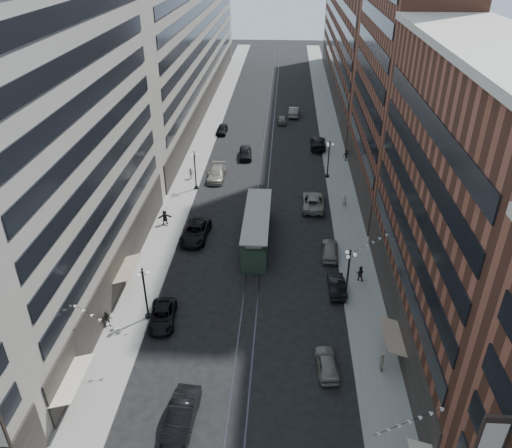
% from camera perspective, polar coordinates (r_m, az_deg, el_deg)
% --- Properties ---
extents(ground, '(220.00, 220.00, 0.00)m').
position_cam_1_polar(ground, '(73.53, 0.93, 5.49)').
color(ground, black).
rests_on(ground, ground).
extents(sidewalk_west, '(4.00, 180.00, 0.15)m').
position_cam_1_polar(sidewalk_west, '(83.79, -6.37, 8.54)').
color(sidewalk_west, gray).
rests_on(sidewalk_west, ground).
extents(sidewalk_east, '(4.00, 180.00, 0.15)m').
position_cam_1_polar(sidewalk_east, '(83.04, 8.93, 8.16)').
color(sidewalk_east, gray).
rests_on(sidewalk_east, ground).
extents(rail_west, '(0.12, 180.00, 0.02)m').
position_cam_1_polar(rail_west, '(82.74, 0.76, 8.40)').
color(rail_west, '#2D2D33').
rests_on(rail_west, ground).
extents(rail_east, '(0.12, 180.00, 0.02)m').
position_cam_1_polar(rail_east, '(82.69, 1.74, 8.37)').
color(rail_east, '#2D2D33').
rests_on(rail_east, ground).
extents(building_west_mid, '(8.00, 36.00, 28.00)m').
position_cam_1_polar(building_west_mid, '(47.46, -21.70, 7.41)').
color(building_west_mid, '#9A9689').
rests_on(building_west_mid, ground).
extents(building_west_far, '(8.00, 90.00, 26.00)m').
position_cam_1_polar(building_west_far, '(106.14, -7.87, 20.31)').
color(building_west_far, '#9A9689').
rests_on(building_west_far, ground).
extents(building_east_mid, '(8.00, 30.00, 24.00)m').
position_cam_1_polar(building_east_mid, '(41.93, 22.78, 1.17)').
color(building_east_mid, brown).
rests_on(building_east_mid, ground).
extents(building_east_tower, '(8.00, 26.00, 42.00)m').
position_cam_1_polar(building_east_tower, '(65.07, 17.08, 20.40)').
color(building_east_tower, brown).
rests_on(building_east_tower, ground).
extents(building_east_far, '(8.00, 72.00, 24.00)m').
position_cam_1_polar(building_east_far, '(114.20, 11.22, 20.22)').
color(building_east_far, brown).
rests_on(building_east_far, ground).
extents(lamppost_sw_far, '(1.03, 1.14, 5.52)m').
position_cam_1_polar(lamppost_sw_far, '(45.97, -12.57, -7.56)').
color(lamppost_sw_far, black).
rests_on(lamppost_sw_far, sidewalk_west).
extents(lamppost_sw_mid, '(1.03, 1.14, 5.52)m').
position_cam_1_polar(lamppost_sw_mid, '(68.70, -6.98, 6.25)').
color(lamppost_sw_mid, black).
rests_on(lamppost_sw_mid, sidewalk_west).
extents(lamppost_se_far, '(1.03, 1.14, 5.52)m').
position_cam_1_polar(lamppost_se_far, '(48.00, 10.48, -5.50)').
color(lamppost_se_far, black).
rests_on(lamppost_se_far, sidewalk_east).
extents(lamppost_se_mid, '(1.03, 1.14, 5.52)m').
position_cam_1_polar(lamppost_se_mid, '(72.52, 8.29, 7.48)').
color(lamppost_se_mid, black).
rests_on(lamppost_se_mid, sidewalk_east).
extents(streetcar, '(2.87, 12.97, 3.59)m').
position_cam_1_polar(streetcar, '(56.78, 0.10, -0.58)').
color(streetcar, '#24392A').
rests_on(streetcar, ground).
extents(car_2, '(2.75, 5.13, 1.37)m').
position_cam_1_polar(car_2, '(46.84, -10.65, -10.29)').
color(car_2, black).
rests_on(car_2, ground).
extents(car_4, '(1.99, 4.29, 1.42)m').
position_cam_1_polar(car_4, '(42.18, 8.11, -15.50)').
color(car_4, slate).
rests_on(car_4, ground).
extents(car_5, '(2.13, 5.31, 1.72)m').
position_cam_1_polar(car_5, '(38.64, -8.49, -20.81)').
color(car_5, black).
rests_on(car_5, ground).
extents(pedestrian_2, '(0.83, 0.54, 1.59)m').
position_cam_1_polar(pedestrian_2, '(47.25, -16.62, -10.37)').
color(pedestrian_2, black).
rests_on(pedestrian_2, sidewalk_west).
extents(pedestrian_4, '(0.56, 1.03, 1.67)m').
position_cam_1_polar(pedestrian_4, '(42.71, 14.17, -15.07)').
color(pedestrian_4, '#B9B399').
rests_on(pedestrian_4, sidewalk_east).
extents(car_7, '(3.20, 6.31, 1.71)m').
position_cam_1_polar(car_7, '(58.24, -6.95, -0.89)').
color(car_7, black).
rests_on(car_7, ground).
extents(car_8, '(2.36, 5.76, 1.67)m').
position_cam_1_polar(car_8, '(72.57, -4.51, 5.77)').
color(car_8, gray).
rests_on(car_8, ground).
extents(car_9, '(1.84, 4.39, 1.48)m').
position_cam_1_polar(car_9, '(90.41, -3.92, 10.75)').
color(car_9, black).
rests_on(car_9, ground).
extents(car_10, '(1.59, 4.42, 1.45)m').
position_cam_1_polar(car_10, '(50.20, 9.19, -6.93)').
color(car_10, black).
rests_on(car_10, ground).
extents(car_11, '(3.02, 6.21, 1.70)m').
position_cam_1_polar(car_11, '(64.89, 6.57, 2.58)').
color(car_11, gray).
rests_on(car_11, ground).
extents(car_12, '(2.59, 6.15, 1.77)m').
position_cam_1_polar(car_12, '(84.22, 7.10, 9.21)').
color(car_12, black).
rests_on(car_12, ground).
extents(car_13, '(2.33, 5.00, 1.66)m').
position_cam_1_polar(car_13, '(79.66, -1.22, 8.14)').
color(car_13, black).
rests_on(car_13, ground).
extents(car_14, '(2.13, 5.51, 1.79)m').
position_cam_1_polar(car_14, '(99.77, 4.34, 12.70)').
color(car_14, slate).
rests_on(car_14, ground).
extents(pedestrian_5, '(1.77, 0.97, 1.84)m').
position_cam_1_polar(pedestrian_5, '(61.32, -10.37, 0.75)').
color(pedestrian_5, black).
rests_on(pedestrian_5, sidewalk_west).
extents(pedestrian_6, '(1.07, 0.79, 1.66)m').
position_cam_1_polar(pedestrian_6, '(72.69, -7.45, 5.78)').
color(pedestrian_6, '#A8A18B').
rests_on(pedestrian_6, sidewalk_west).
extents(pedestrian_7, '(0.90, 0.65, 1.67)m').
position_cam_1_polar(pedestrian_7, '(51.82, 11.80, -5.54)').
color(pedestrian_7, black).
rests_on(pedestrian_7, sidewalk_east).
extents(pedestrian_8, '(0.66, 0.46, 1.73)m').
position_cam_1_polar(pedestrian_8, '(65.28, 10.06, 2.63)').
color(pedestrian_8, '#AA9F8D').
rests_on(pedestrian_8, sidewalk_east).
extents(pedestrian_9, '(1.29, 0.85, 1.86)m').
position_cam_1_polar(pedestrian_9, '(79.35, 10.28, 7.76)').
color(pedestrian_9, black).
rests_on(pedestrian_9, sidewalk_east).
extents(car_extra_0, '(2.12, 4.68, 1.56)m').
position_cam_1_polar(car_extra_0, '(55.33, 8.44, -2.92)').
color(car_extra_0, slate).
rests_on(car_extra_0, ground).
extents(car_extra_1, '(2.02, 4.35, 1.44)m').
position_cam_1_polar(car_extra_1, '(95.68, 2.95, 11.87)').
color(car_extra_1, '#67665B').
rests_on(car_extra_1, ground).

